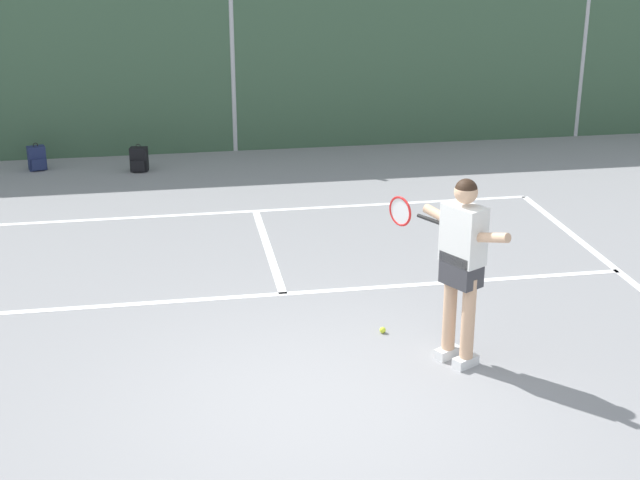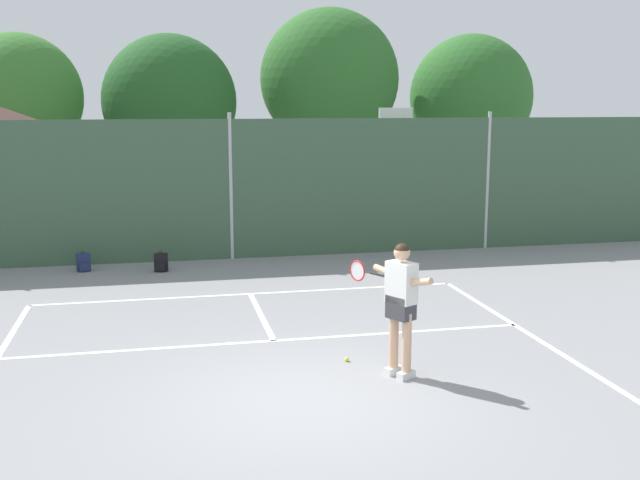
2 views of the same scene
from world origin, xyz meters
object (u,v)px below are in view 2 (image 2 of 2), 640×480
basketball_hoop (395,156)px  tennis_player (400,297)px  backpack_navy (84,263)px  backpack_black (161,263)px  tennis_ball (347,359)px

basketball_hoop → tennis_player: 10.19m
backpack_navy → tennis_player: bearing=-58.1°
backpack_navy → backpack_black: size_ratio=1.00×
basketball_hoop → tennis_player: size_ratio=1.91×
tennis_player → backpack_navy: size_ratio=4.01×
tennis_player → backpack_black: (-3.12, 7.34, -0.92)m
tennis_player → tennis_ball: bearing=127.3°
tennis_player → tennis_ball: 1.41m
backpack_navy → backpack_black: same height
tennis_player → tennis_ball: tennis_player is taller
basketball_hoop → backpack_black: (-6.11, -2.32, -2.12)m
basketball_hoop → tennis_player: basketball_hoop is taller
basketball_hoop → backpack_navy: bearing=-165.9°
tennis_ball → backpack_black: size_ratio=0.14×
tennis_ball → backpack_black: 7.10m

